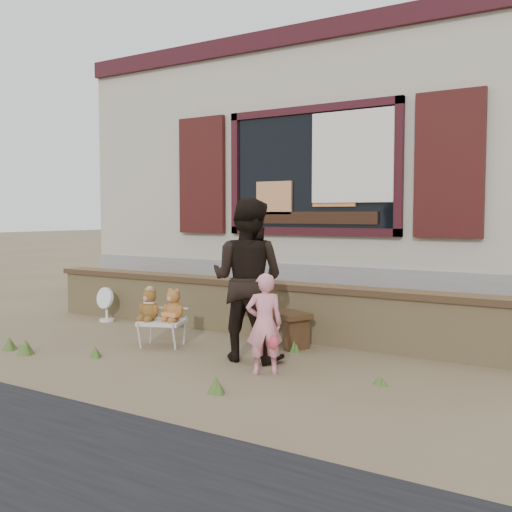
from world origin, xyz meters
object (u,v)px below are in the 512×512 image
Objects in this scene: bench at (263,315)px; child at (264,324)px; folding_chair at (162,323)px; teddy_bear_left at (150,304)px; teddy_bear_right at (174,304)px; adult at (247,280)px.

bench is 1.63× the size of child.
bench is 1.19m from folding_chair.
teddy_bear_left is 0.99× the size of teddy_bear_right.
teddy_bear_left reaches higher than bench.
teddy_bear_right is (-0.61, -0.88, 0.19)m from bench.
bench is 1.33m from teddy_bear_left.
adult is at bearing -20.79° from folding_chair.
teddy_bear_left is (-0.87, -0.98, 0.19)m from bench.
adult reaches higher than bench.
teddy_bear_right is at bearing -0.00° from folding_chair.
teddy_bear_left is at bearing -180.00° from teddy_bear_right.
teddy_bear_left is 0.23× the size of adult.
teddy_bear_right is 0.23× the size of adult.
teddy_bear_left is 1.73m from child.
folding_chair is 0.26m from teddy_bear_right.
adult is at bearing -80.62° from child.
child is 0.68m from adult.
teddy_bear_left reaches higher than folding_chair.
child is at bearing -37.69° from teddy_bear_right.
teddy_bear_left is at bearing -5.20° from adult.
adult is (-0.44, 0.38, 0.35)m from child.
teddy_bear_right is at bearing -55.84° from child.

